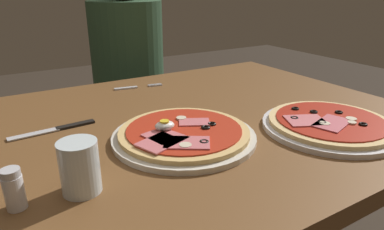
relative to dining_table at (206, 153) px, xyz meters
name	(u,v)px	position (x,y,z in m)	size (l,w,h in m)	color
dining_table	(206,153)	(0.00, 0.00, 0.00)	(1.06, 0.89, 0.72)	brown
pizza_foreground	(184,134)	(-0.13, -0.10, 0.13)	(0.32, 0.32, 0.05)	silver
pizza_across_left	(329,124)	(0.19, -0.23, 0.13)	(0.31, 0.31, 0.03)	white
water_glass_near	(80,170)	(-0.37, -0.19, 0.15)	(0.06, 0.06, 0.09)	silver
fork	(134,87)	(-0.07, 0.33, 0.12)	(0.16, 0.04, 0.00)	silver
knife	(59,128)	(-0.35, 0.10, 0.12)	(0.20, 0.03, 0.01)	silver
salt_shaker	(14,189)	(-0.47, -0.19, 0.15)	(0.03, 0.03, 0.07)	white
diner_person	(130,95)	(0.08, 0.76, -0.05)	(0.32, 0.32, 1.18)	black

